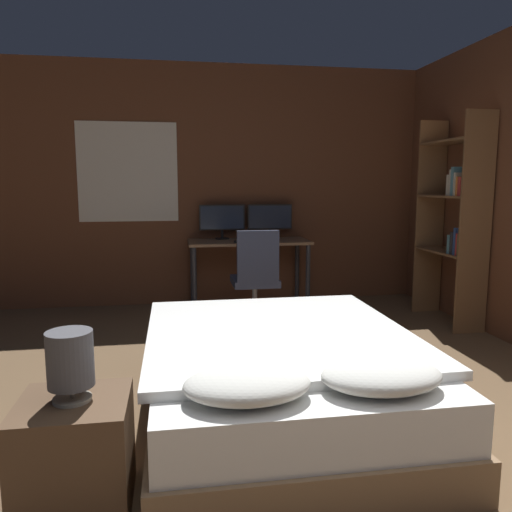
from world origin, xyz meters
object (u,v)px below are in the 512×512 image
object	(u,v)px
bed	(282,378)
computer_mouse	(276,240)
monitor_left	(222,219)
monitor_right	(270,219)
nightstand	(76,455)
keyboard	(251,242)
bedside_lamp	(70,361)
office_chair	(256,287)
bookshelf	(456,212)
desk	(249,250)

from	to	relation	value
bed	computer_mouse	xyz separation A→B (m)	(0.49, 2.52, 0.51)
monitor_left	monitor_right	world-z (taller)	same
nightstand	keyboard	distance (m)	3.43
bed	nightstand	distance (m)	1.21
bedside_lamp	office_chair	world-z (taller)	office_chair
office_chair	bookshelf	distance (m)	2.07
bed	desk	distance (m)	2.75
bed	keyboard	world-z (taller)	keyboard
nightstand	keyboard	xyz separation A→B (m)	(1.25, 3.15, 0.52)
monitor_right	nightstand	bearing A→B (deg)	-113.30
bedside_lamp	desk	distance (m)	3.56
monitor_right	computer_mouse	size ratio (longest dim) A/B	7.30
monitor_left	office_chair	bearing A→B (deg)	-74.69
bedside_lamp	bookshelf	xyz separation A→B (m)	(3.12, 2.36, 0.45)
monitor_left	computer_mouse	size ratio (longest dim) A/B	7.30
bed	desk	size ratio (longest dim) A/B	1.45
desk	office_chair	distance (m)	0.74
bedside_lamp	desk	world-z (taller)	bedside_lamp
monitor_left	office_chair	distance (m)	1.09
desk	monitor_right	xyz separation A→B (m)	(0.27, 0.19, 0.33)
desk	computer_mouse	xyz separation A→B (m)	(0.27, -0.19, 0.12)
office_chair	nightstand	bearing A→B (deg)	-114.47
bed	computer_mouse	distance (m)	2.62
keyboard	office_chair	world-z (taller)	office_chair
keyboard	bookshelf	world-z (taller)	bookshelf
nightstand	bookshelf	bearing A→B (deg)	37.15
monitor_right	monitor_left	bearing A→B (deg)	180.00
desk	keyboard	world-z (taller)	keyboard
desk	bookshelf	distance (m)	2.16
office_chair	keyboard	bearing A→B (deg)	85.85
office_chair	computer_mouse	bearing A→B (deg)	58.04
keyboard	desk	bearing A→B (deg)	90.00
bedside_lamp	bookshelf	size ratio (longest dim) A/B	0.15
monitor_right	computer_mouse	bearing A→B (deg)	-90.40
nightstand	office_chair	size ratio (longest dim) A/B	0.52
bed	computer_mouse	bearing A→B (deg)	79.04
office_chair	bookshelf	bearing A→B (deg)	-8.85
bedside_lamp	monitor_left	distance (m)	3.68
desk	keyboard	bearing A→B (deg)	-90.00
monitor_left	bed	bearing A→B (deg)	-88.88
office_chair	bookshelf	size ratio (longest dim) A/B	0.47
computer_mouse	keyboard	bearing A→B (deg)	180.00
monitor_left	keyboard	size ratio (longest dim) A/B	1.41
monitor_right	keyboard	bearing A→B (deg)	-125.93
nightstand	computer_mouse	world-z (taller)	computer_mouse
computer_mouse	office_chair	size ratio (longest dim) A/B	0.07
bed	monitor_left	distance (m)	2.99
monitor_right	office_chair	size ratio (longest dim) A/B	0.54
monitor_left	nightstand	bearing A→B (deg)	-105.40
bed	monitor_left	world-z (taller)	monitor_left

